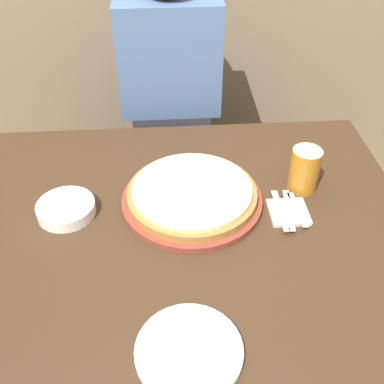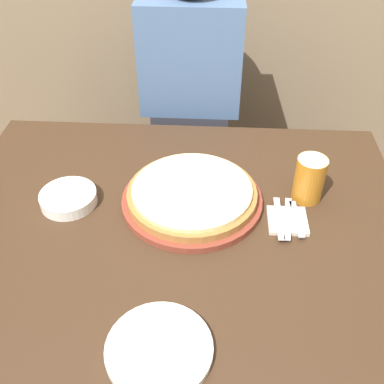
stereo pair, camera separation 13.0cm
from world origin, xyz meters
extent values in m
plane|color=#756047|center=(0.00, 0.00, 0.00)|extent=(12.00, 12.00, 0.00)
cube|color=#3D2819|center=(0.00, 0.00, 0.37)|extent=(1.34, 1.09, 0.74)
cylinder|color=brown|center=(0.04, 0.11, 0.75)|extent=(0.41, 0.41, 0.02)
cylinder|color=#A87038|center=(0.04, 0.11, 0.77)|extent=(0.38, 0.38, 0.02)
cylinder|color=beige|center=(0.04, 0.11, 0.79)|extent=(0.35, 0.35, 0.01)
cylinder|color=#B7701E|center=(0.38, 0.16, 0.81)|extent=(0.09, 0.09, 0.14)
cylinder|color=white|center=(0.38, 0.16, 0.87)|extent=(0.09, 0.09, 0.02)
cylinder|color=white|center=(0.00, -0.37, 0.75)|extent=(0.23, 0.23, 0.02)
cylinder|color=white|center=(-0.32, 0.09, 0.76)|extent=(0.17, 0.17, 0.04)
cube|color=beige|center=(0.31, 0.04, 0.74)|extent=(0.11, 0.11, 0.01)
cube|color=silver|center=(0.29, 0.04, 0.75)|extent=(0.02, 0.17, 0.00)
cube|color=silver|center=(0.31, 0.04, 0.75)|extent=(0.04, 0.17, 0.00)
cube|color=silver|center=(0.34, 0.04, 0.75)|extent=(0.03, 0.15, 0.00)
cube|color=#33333D|center=(0.00, 0.73, 0.36)|extent=(0.31, 0.20, 0.72)
cube|color=#4C6B99|center=(0.00, 0.73, 0.93)|extent=(0.38, 0.20, 0.42)
camera|label=1|loc=(-0.03, -0.89, 1.61)|focal=42.00mm
camera|label=2|loc=(0.10, -0.89, 1.61)|focal=42.00mm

